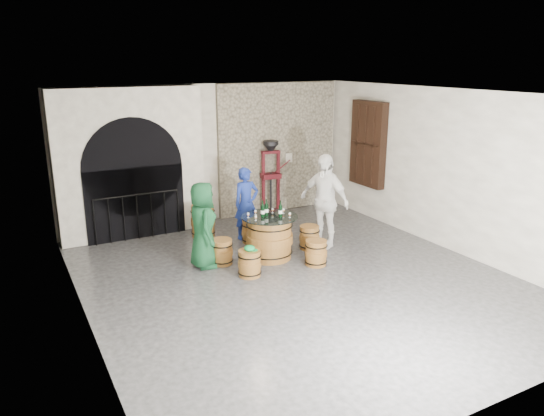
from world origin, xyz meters
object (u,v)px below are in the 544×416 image
barrel_stool_right (309,237)px  side_barrel (203,221)px  person_white (324,201)px  wine_bottle_center (280,210)px  barrel_stool_left (222,252)px  barrel_table (269,237)px  person_green (203,225)px  barrel_stool_near_right (316,253)px  wine_bottle_right (266,209)px  corking_press (271,173)px  barrel_stool_near_left (250,263)px  barrel_stool_far (252,231)px  person_blue (246,203)px  wine_bottle_left (263,210)px

barrel_stool_right → side_barrel: size_ratio=0.68×
barrel_stool_right → person_white: bearing=3.0°
wine_bottle_center → barrel_stool_left: bearing=165.9°
barrel_table → person_white: bearing=3.0°
barrel_table → person_green: size_ratio=0.68×
barrel_stool_near_right → wine_bottle_center: (-0.43, 0.61, 0.73)m
barrel_stool_right → person_green: bearing=176.2°
wine_bottle_right → corking_press: 2.83m
barrel_stool_near_left → person_white: size_ratio=0.25×
barrel_table → barrel_stool_right: size_ratio=2.27×
barrel_table → person_white: 1.41m
barrel_stool_far → person_blue: 0.61m
side_barrel → barrel_stool_far: bearing=-47.1°
person_blue → barrel_table: bearing=-96.2°
person_blue → barrel_stool_right: bearing=-56.1°
barrel_table → person_blue: person_blue is taller
person_green → person_white: 2.58m
person_green → wine_bottle_center: size_ratio=4.96×
barrel_stool_left → barrel_stool_near_left: size_ratio=1.00×
corking_press → barrel_stool_left: bearing=-127.4°
wine_bottle_center → wine_bottle_right: same height
wine_bottle_left → wine_bottle_center: (0.30, -0.15, 0.00)m
barrel_stool_left → person_white: person_white is taller
barrel_stool_left → barrel_stool_near_left: (0.21, -0.76, 0.00)m
barrel_stool_right → barrel_stool_near_right: bearing=-114.1°
person_white → barrel_table: bearing=-108.3°
wine_bottle_center → barrel_stool_right: bearing=13.1°
barrel_stool_near_right → corking_press: (0.79, 3.26, 0.83)m
person_white → wine_bottle_right: person_white is taller
barrel_stool_far → barrel_stool_right: size_ratio=1.00×
person_green → barrel_stool_right: bearing=-83.2°
person_white → wine_bottle_right: bearing=-111.5°
barrel_stool_near_right → wine_bottle_right: bearing=127.5°
barrel_stool_right → barrel_stool_near_right: (-0.35, -0.79, 0.00)m
wine_bottle_left → side_barrel: bearing=107.5°
barrel_stool_left → side_barrel: (0.25, 1.63, 0.11)m
barrel_stool_near_right → barrel_table: bearing=128.7°
side_barrel → wine_bottle_right: bearing=-68.9°
wine_bottle_right → corking_press: corking_press is taller
wine_bottle_center → side_barrel: 2.18m
barrel_stool_far → barrel_stool_near_right: bearing=-73.1°
side_barrel → wine_bottle_center: bearing=-65.9°
wine_bottle_center → wine_bottle_left: bearing=153.2°
barrel_stool_right → barrel_stool_near_right: size_ratio=1.00×
person_green → person_white: (2.57, -0.13, 0.16)m
barrel_stool_far → person_green: person_green is taller
wine_bottle_left → person_blue: bearing=78.9°
person_green → side_barrel: bearing=-9.9°
barrel_stool_near_right → wine_bottle_left: size_ratio=1.49×
barrel_stool_far → barrel_stool_near_right: same height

